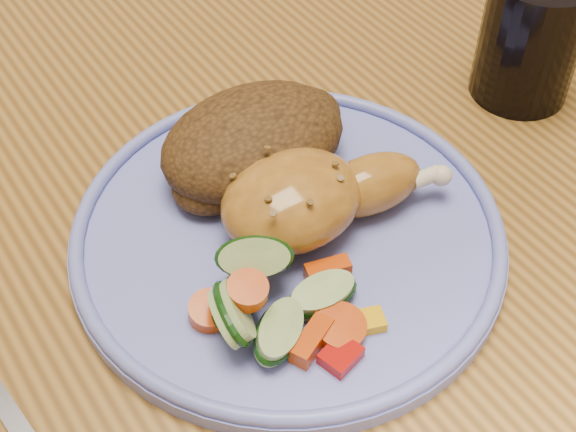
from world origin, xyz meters
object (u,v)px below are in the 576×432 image
Objects in this scene: dining_table at (250,192)px; chair_far at (28,18)px; plate at (288,237)px; drinking_glass at (531,37)px.

chair_far is at bearing 90.00° from dining_table.
plate is 2.82× the size of drinking_glass.
chair_far is (0.00, 0.63, -0.17)m from dining_table.
chair_far is 0.80m from plate.
dining_table is at bearing -90.00° from chair_far.
chair_far is 3.09× the size of plate.
plate is 0.26m from drinking_glass.
dining_table is 0.65m from chair_far.
plate is (-0.04, -0.75, 0.26)m from chair_far.
drinking_glass is (0.20, -0.09, 0.14)m from dining_table.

